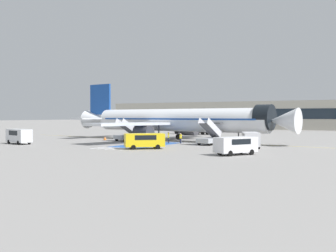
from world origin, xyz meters
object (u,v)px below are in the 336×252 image
(service_van_1, at_px, (144,140))
(ground_crew_0, at_px, (139,136))
(airliner, at_px, (174,120))
(fuel_tanker, at_px, (192,127))
(service_van_2, at_px, (251,139))
(ground_crew_1, at_px, (168,137))
(boarding_stairs_forward, at_px, (210,138))
(ground_crew_2, at_px, (154,136))
(ground_crew_3, at_px, (181,138))
(boarding_stairs_aft, at_px, (127,135))
(service_van_3, at_px, (236,144))
(terminal_building, at_px, (260,115))
(service_van_0, at_px, (19,135))
(traffic_cone_0, at_px, (105,138))

(service_van_1, distance_m, ground_crew_0, 13.10)
(airliner, relative_size, fuel_tanker, 4.24)
(service_van_2, height_order, ground_crew_1, service_van_2)
(boarding_stairs_forward, height_order, fuel_tanker, boarding_stairs_forward)
(boarding_stairs_forward, bearing_deg, ground_crew_0, -169.38)
(ground_crew_1, bearing_deg, boarding_stairs_forward, -115.93)
(fuel_tanker, xyz_separation_m, ground_crew_2, (5.18, -27.78, -0.64))
(boarding_stairs_forward, distance_m, ground_crew_0, 12.60)
(ground_crew_0, height_order, ground_crew_3, ground_crew_0)
(boarding_stairs_aft, relative_size, service_van_1, 1.02)
(boarding_stairs_aft, bearing_deg, service_van_2, -4.61)
(fuel_tanker, relative_size, service_van_3, 2.00)
(airliner, bearing_deg, terminal_building, -169.10)
(service_van_1, relative_size, service_van_2, 1.01)
(terminal_building, bearing_deg, fuel_tanker, -95.31)
(service_van_1, distance_m, ground_crew_1, 11.53)
(boarding_stairs_aft, bearing_deg, fuel_tanker, 98.01)
(service_van_2, distance_m, ground_crew_3, 13.04)
(airliner, relative_size, service_van_0, 7.98)
(ground_crew_3, height_order, terminal_building, terminal_building)
(airliner, height_order, service_van_3, airliner)
(service_van_0, xyz_separation_m, service_van_1, (22.26, 1.34, -0.15))
(service_van_0, xyz_separation_m, service_van_3, (35.67, -0.85, -0.17))
(service_van_2, bearing_deg, airliner, 129.20)
(airliner, height_order, boarding_stairs_forward, airliner)
(ground_crew_1, height_order, ground_crew_2, ground_crew_1)
(service_van_3, distance_m, traffic_cone_0, 33.96)
(service_van_1, height_order, ground_crew_2, service_van_1)
(fuel_tanker, distance_m, service_van_0, 44.25)
(service_van_3, relative_size, ground_crew_0, 2.93)
(fuel_tanker, height_order, terminal_building, terminal_building)
(service_van_2, distance_m, traffic_cone_0, 29.42)
(ground_crew_2, bearing_deg, boarding_stairs_forward, -142.61)
(service_van_0, bearing_deg, traffic_cone_0, 175.14)
(fuel_tanker, relative_size, service_van_2, 1.99)
(ground_crew_2, bearing_deg, service_van_1, 165.58)
(service_van_2, bearing_deg, ground_crew_3, 141.79)
(ground_crew_3, bearing_deg, fuel_tanker, 24.68)
(boarding_stairs_forward, distance_m, ground_crew_2, 11.83)
(traffic_cone_0, bearing_deg, service_van_2, -10.64)
(ground_crew_2, xyz_separation_m, traffic_cone_0, (-10.17, -0.31, -0.68))
(ground_crew_2, distance_m, terminal_building, 74.52)
(fuel_tanker, height_order, ground_crew_1, fuel_tanker)
(service_van_3, xyz_separation_m, ground_crew_3, (-13.71, 13.93, -0.28))
(service_van_3, relative_size, terminal_building, 0.05)
(airliner, height_order, ground_crew_2, airliner)
(service_van_0, bearing_deg, boarding_stairs_aft, 161.00)
(ground_crew_1, height_order, terminal_building, terminal_building)
(ground_crew_3, bearing_deg, ground_crew_0, 102.06)
(ground_crew_2, distance_m, ground_crew_3, 6.55)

